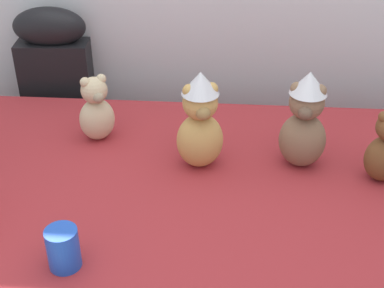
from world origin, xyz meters
name	(u,v)px	position (x,y,z in m)	size (l,w,h in m)	color
display_table	(192,263)	(0.00, 0.25, 0.36)	(1.99, 0.96, 0.71)	maroon
instrument_case	(63,125)	(-0.59, 0.86, 0.52)	(0.29, 0.14, 1.03)	black
teddy_bear_sand	(96,110)	(-0.33, 0.45, 0.82)	(0.15, 0.15, 0.23)	#CCB78E
teddy_bear_honey	(200,122)	(0.02, 0.32, 0.87)	(0.17, 0.15, 0.32)	tan
teddy_bear_mocha	(304,121)	(0.33, 0.35, 0.87)	(0.16, 0.14, 0.32)	#7F6047
party_cup_blue	(63,248)	(-0.28, -0.14, 0.77)	(0.08, 0.08, 0.11)	blue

